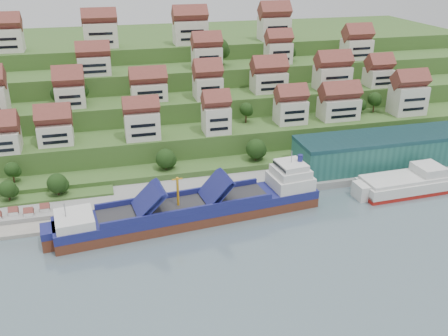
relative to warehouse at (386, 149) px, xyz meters
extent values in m
plane|color=slate|center=(-52.00, -17.00, -7.20)|extent=(300.00, 300.00, 0.00)
cube|color=gray|center=(-32.00, -2.00, -6.10)|extent=(180.00, 14.00, 2.20)
cube|color=gray|center=(-110.00, -5.00, -6.70)|extent=(45.00, 20.00, 1.00)
cube|color=#2D4C1E|center=(-52.00, 69.00, -5.20)|extent=(260.00, 128.00, 4.00)
cube|color=#2D4C1E|center=(-52.00, 74.00, -1.70)|extent=(260.00, 118.00, 11.00)
cube|color=#2D4C1E|center=(-52.00, 82.00, 1.80)|extent=(260.00, 102.00, 18.00)
cube|color=#2D4C1E|center=(-52.00, 90.00, 5.30)|extent=(260.00, 86.00, 25.00)
cube|color=#2D4C1E|center=(-52.00, 99.00, 8.30)|extent=(260.00, 68.00, 31.00)
cube|color=beige|center=(-118.31, 19.52, 6.92)|extent=(10.50, 8.66, 6.24)
cube|color=beige|center=(-103.05, 22.54, 6.99)|extent=(10.47, 8.57, 6.38)
cube|color=beige|center=(-76.37, 19.87, 8.20)|extent=(10.90, 7.03, 8.80)
cube|color=beige|center=(-52.15, 19.51, 8.24)|extent=(8.57, 7.62, 8.88)
cube|color=beige|center=(-24.80, 22.68, 7.84)|extent=(10.31, 7.73, 8.08)
cube|color=beige|center=(-6.50, 22.64, 7.53)|extent=(13.47, 8.26, 7.46)
cube|color=beige|center=(20.61, 21.84, 8.97)|extent=(12.09, 8.31, 10.34)
cube|color=beige|center=(-98.06, 38.52, 14.35)|extent=(9.63, 8.98, 7.11)
cube|color=beige|center=(-71.65, 39.16, 13.81)|extent=(12.32, 7.90, 6.01)
cube|color=beige|center=(-51.12, 36.21, 14.67)|extent=(9.46, 8.56, 7.75)
cube|color=beige|center=(-27.24, 39.38, 14.41)|extent=(12.41, 8.36, 7.22)
cube|color=beige|center=(-2.88, 36.84, 15.05)|extent=(12.79, 8.18, 8.49)
cube|color=beige|center=(16.37, 36.51, 14.11)|extent=(9.46, 8.04, 6.61)
cube|color=beige|center=(-89.23, 52.59, 21.09)|extent=(11.49, 7.30, 6.59)
cube|color=beige|center=(-47.61, 52.85, 21.77)|extent=(10.65, 7.79, 7.94)
cube|color=beige|center=(-18.47, 53.94, 21.87)|extent=(9.83, 7.14, 8.14)
cube|color=beige|center=(15.68, 54.23, 21.77)|extent=(11.02, 8.47, 7.94)
cube|color=beige|center=(-120.44, 72.62, 28.05)|extent=(12.30, 8.03, 8.51)
cube|color=beige|center=(-85.64, 72.71, 28.51)|extent=(12.85, 7.51, 9.41)
cube|color=beige|center=(-50.19, 71.40, 28.43)|extent=(13.40, 8.15, 9.26)
cube|color=beige|center=(-13.78, 72.61, 28.46)|extent=(12.46, 8.73, 9.33)
ellipsoid|color=#1C3A13|center=(-115.45, 10.93, 1.06)|extent=(4.36, 4.36, 4.36)
ellipsoid|color=#1C3A13|center=(-41.58, 9.11, 0.83)|extent=(6.46, 6.46, 6.46)
ellipsoid|color=#1C3A13|center=(-70.82, 9.29, 0.41)|extent=(6.12, 6.12, 6.12)
ellipsoid|color=#1C3A13|center=(3.80, 26.11, 7.19)|extent=(4.73, 4.73, 4.73)
ellipsoid|color=#1C3A13|center=(9.63, 26.11, 8.88)|extent=(5.06, 5.06, 5.06)
ellipsoid|color=#1C3A13|center=(-39.71, 26.66, 8.67)|extent=(4.57, 4.57, 4.57)
ellipsoid|color=#1C3A13|center=(-101.90, 42.38, 14.29)|extent=(5.96, 5.96, 5.96)
ellipsoid|color=#1C3A13|center=(-95.36, 40.97, 15.95)|extent=(6.11, 6.11, 6.11)
ellipsoid|color=#1C3A13|center=(-41.93, 56.21, 24.49)|extent=(7.52, 7.52, 7.52)
ellipsoid|color=#1C3A13|center=(-15.25, 58.94, 23.34)|extent=(5.38, 5.38, 5.38)
ellipsoid|color=#1C3A13|center=(-12.48, 56.97, 21.67)|extent=(4.94, 4.94, 4.94)
ellipsoid|color=#1C3A13|center=(-115.83, 2.00, -0.94)|extent=(4.83, 4.83, 4.83)
ellipsoid|color=#1C3A13|center=(-102.74, 2.00, -0.78)|extent=(5.67, 5.67, 5.67)
cube|color=#225D54|center=(0.00, 0.00, 0.00)|extent=(60.00, 15.00, 10.00)
cylinder|color=gray|center=(-34.00, -7.00, -1.00)|extent=(0.16, 0.16, 8.00)
cube|color=maroon|center=(-33.40, -7.00, 2.60)|extent=(1.20, 0.05, 0.80)
cube|color=white|center=(-114.00, -5.50, -5.10)|extent=(2.40, 2.20, 2.20)
cube|color=white|center=(-110.00, -7.00, -5.10)|extent=(2.40, 2.20, 2.20)
cube|color=white|center=(-106.00, -5.50, -5.10)|extent=(2.40, 2.20, 2.20)
cube|color=#56291A|center=(-67.80, -16.83, -6.20)|extent=(71.95, 18.25, 4.56)
cube|color=navy|center=(-67.80, -16.83, -3.27)|extent=(71.96, 18.36, 2.37)
cube|color=silver|center=(-97.76, -19.94, -0.99)|extent=(10.16, 11.29, 2.37)
cube|color=#262628|center=(-69.62, -17.02, -2.09)|extent=(46.36, 13.98, 0.27)
cube|color=navy|center=(-79.60, -18.05, 1.02)|extent=(7.84, 10.73, 6.31)
cube|color=navy|center=(-61.45, -16.17, 1.02)|extent=(7.50, 10.70, 6.67)
cylinder|color=orange|center=(-71.43, -17.21, 1.93)|extent=(0.70, 0.70, 8.22)
cube|color=silver|center=(-38.75, -13.81, -0.35)|extent=(11.97, 11.48, 3.65)
cube|color=silver|center=(-38.75, -13.81, 2.57)|extent=(10.04, 10.20, 2.28)
cube|color=silver|center=(-38.75, -13.81, 4.48)|extent=(8.11, 8.93, 1.64)
cylinder|color=navy|center=(-36.02, -13.53, 6.22)|extent=(1.60, 1.60, 2.01)
cube|color=maroon|center=(-2.36, -16.11, -6.62)|extent=(29.28, 11.76, 2.50)
cube|color=silver|center=(-2.36, -16.11, -4.51)|extent=(29.29, 11.87, 3.08)
cube|color=silver|center=(-2.36, -16.11, -2.58)|extent=(27.80, 10.65, 1.15)
cube|color=silver|center=(4.85, -15.81, -0.94)|extent=(8.04, 8.78, 2.89)
camera|label=1|loc=(-88.83, -132.45, 60.40)|focal=40.00mm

